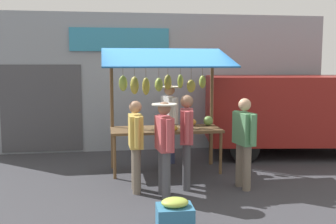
{
  "coord_description": "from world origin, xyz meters",
  "views": [
    {
      "loc": [
        1.22,
        7.98,
        2.21
      ],
      "look_at": [
        0.0,
        0.3,
        1.25
      ],
      "focal_mm": 43.42,
      "sensor_mm": 36.0,
      "label": 1
    }
  ],
  "objects_px": {
    "market_stall": "(166,95)",
    "shopper_with_shopping_bag": "(164,142)",
    "vendor_with_sunhat": "(169,116)",
    "shopper_with_ponytail": "(136,140)",
    "shopper_in_grey_tee": "(187,135)",
    "parked_van": "(294,108)",
    "produce_crate_near": "(175,215)",
    "shopper_in_striped_shirt": "(244,137)"
  },
  "relations": [
    {
      "from": "market_stall",
      "to": "shopper_with_shopping_bag",
      "type": "xyz_separation_m",
      "value": [
        0.28,
        1.63,
        -0.63
      ]
    },
    {
      "from": "vendor_with_sunhat",
      "to": "shopper_with_ponytail",
      "type": "bearing_deg",
      "value": -35.91
    },
    {
      "from": "shopper_in_grey_tee",
      "to": "parked_van",
      "type": "height_order",
      "value": "parked_van"
    },
    {
      "from": "shopper_with_ponytail",
      "to": "shopper_with_shopping_bag",
      "type": "relative_size",
      "value": 0.99
    },
    {
      "from": "market_stall",
      "to": "produce_crate_near",
      "type": "height_order",
      "value": "market_stall"
    },
    {
      "from": "shopper_with_shopping_bag",
      "to": "parked_van",
      "type": "height_order",
      "value": "parked_van"
    },
    {
      "from": "parked_van",
      "to": "shopper_in_grey_tee",
      "type": "bearing_deg",
      "value": 44.03
    },
    {
      "from": "market_stall",
      "to": "shopper_with_ponytail",
      "type": "xyz_separation_m",
      "value": [
        0.72,
        1.28,
        -0.66
      ]
    },
    {
      "from": "market_stall",
      "to": "produce_crate_near",
      "type": "xyz_separation_m",
      "value": [
        0.34,
        3.0,
        -1.35
      ]
    },
    {
      "from": "shopper_in_striped_shirt",
      "to": "parked_van",
      "type": "bearing_deg",
      "value": -50.43
    },
    {
      "from": "produce_crate_near",
      "to": "market_stall",
      "type": "bearing_deg",
      "value": -96.51
    },
    {
      "from": "vendor_with_sunhat",
      "to": "shopper_in_grey_tee",
      "type": "height_order",
      "value": "vendor_with_sunhat"
    },
    {
      "from": "shopper_in_grey_tee",
      "to": "parked_van",
      "type": "xyz_separation_m",
      "value": [
        -3.07,
        -2.22,
        0.17
      ]
    },
    {
      "from": "market_stall",
      "to": "shopper_in_striped_shirt",
      "type": "relative_size",
      "value": 1.57
    },
    {
      "from": "shopper_in_grey_tee",
      "to": "produce_crate_near",
      "type": "bearing_deg",
      "value": 175.24
    },
    {
      "from": "shopper_with_ponytail",
      "to": "vendor_with_sunhat",
      "type": "bearing_deg",
      "value": -25.16
    },
    {
      "from": "shopper_in_striped_shirt",
      "to": "parked_van",
      "type": "xyz_separation_m",
      "value": [
        -2.09,
        -2.4,
        0.21
      ]
    },
    {
      "from": "shopper_in_grey_tee",
      "to": "parked_van",
      "type": "distance_m",
      "value": 3.79
    },
    {
      "from": "shopper_with_shopping_bag",
      "to": "shopper_in_striped_shirt",
      "type": "bearing_deg",
      "value": -86.4
    },
    {
      "from": "shopper_with_ponytail",
      "to": "parked_van",
      "type": "bearing_deg",
      "value": -60.77
    },
    {
      "from": "shopper_with_ponytail",
      "to": "shopper_in_grey_tee",
      "type": "xyz_separation_m",
      "value": [
        -0.89,
        -0.06,
        0.06
      ]
    },
    {
      "from": "parked_van",
      "to": "shopper_with_ponytail",
      "type": "bearing_deg",
      "value": 38.03
    },
    {
      "from": "parked_van",
      "to": "produce_crate_near",
      "type": "bearing_deg",
      "value": 56.19
    },
    {
      "from": "vendor_with_sunhat",
      "to": "shopper_with_ponytail",
      "type": "distance_m",
      "value": 2.17
    },
    {
      "from": "shopper_in_striped_shirt",
      "to": "shopper_in_grey_tee",
      "type": "xyz_separation_m",
      "value": [
        0.98,
        -0.18,
        0.04
      ]
    },
    {
      "from": "shopper_in_striped_shirt",
      "to": "produce_crate_near",
      "type": "bearing_deg",
      "value": 127.47
    },
    {
      "from": "shopper_with_shopping_bag",
      "to": "parked_van",
      "type": "bearing_deg",
      "value": -58.67
    },
    {
      "from": "shopper_in_grey_tee",
      "to": "shopper_with_shopping_bag",
      "type": "height_order",
      "value": "shopper_in_grey_tee"
    },
    {
      "from": "produce_crate_near",
      "to": "shopper_in_grey_tee",
      "type": "bearing_deg",
      "value": -106.34
    },
    {
      "from": "vendor_with_sunhat",
      "to": "shopper_in_striped_shirt",
      "type": "distance_m",
      "value": 2.31
    },
    {
      "from": "shopper_in_striped_shirt",
      "to": "shopper_with_shopping_bag",
      "type": "distance_m",
      "value": 1.45
    },
    {
      "from": "market_stall",
      "to": "vendor_with_sunhat",
      "type": "height_order",
      "value": "market_stall"
    },
    {
      "from": "shopper_with_shopping_bag",
      "to": "produce_crate_near",
      "type": "bearing_deg",
      "value": 172.06
    },
    {
      "from": "market_stall",
      "to": "shopper_with_ponytail",
      "type": "height_order",
      "value": "market_stall"
    },
    {
      "from": "parked_van",
      "to": "market_stall",
      "type": "bearing_deg",
      "value": 25.15
    },
    {
      "from": "vendor_with_sunhat",
      "to": "parked_van",
      "type": "relative_size",
      "value": 0.37
    },
    {
      "from": "shopper_with_ponytail",
      "to": "parked_van",
      "type": "relative_size",
      "value": 0.34
    },
    {
      "from": "shopper_with_ponytail",
      "to": "parked_van",
      "type": "distance_m",
      "value": 4.58
    },
    {
      "from": "shopper_with_shopping_bag",
      "to": "shopper_with_ponytail",
      "type": "bearing_deg",
      "value": 46.49
    },
    {
      "from": "market_stall",
      "to": "vendor_with_sunhat",
      "type": "distance_m",
      "value": 0.88
    },
    {
      "from": "market_stall",
      "to": "parked_van",
      "type": "relative_size",
      "value": 0.54
    },
    {
      "from": "shopper_with_shopping_bag",
      "to": "parked_van",
      "type": "distance_m",
      "value": 4.4
    }
  ]
}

